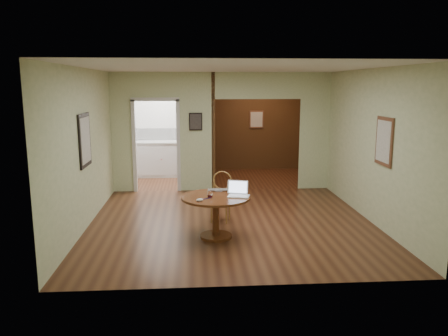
{
  "coord_description": "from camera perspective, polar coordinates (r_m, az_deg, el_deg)",
  "views": [
    {
      "loc": [
        -0.65,
        -7.43,
        2.4
      ],
      "look_at": [
        -0.15,
        -0.2,
        1.03
      ],
      "focal_mm": 35.0,
      "sensor_mm": 36.0,
      "label": 1
    }
  ],
  "objects": [
    {
      "name": "dining_table",
      "position": [
        6.95,
        -1.07,
        -5.12
      ],
      "size": [
        1.09,
        1.09,
        0.68
      ],
      "rotation": [
        0.0,
        0.0,
        -0.25
      ],
      "color": "maroon",
      "rests_on": "ground"
    },
    {
      "name": "chair",
      "position": [
        7.83,
        -0.36,
        -3.36
      ],
      "size": [
        0.47,
        0.47,
        0.89
      ],
      "rotation": [
        0.0,
        0.0,
        -0.28
      ],
      "color": "olive",
      "rests_on": "ground"
    },
    {
      "name": "room_shell",
      "position": [
        10.59,
        -3.01,
        4.66
      ],
      "size": [
        5.2,
        7.5,
        5.0
      ],
      "color": "silver",
      "rests_on": "ground"
    },
    {
      "name": "grocery_bag",
      "position": [
        11.7,
        -3.5,
        4.29
      ],
      "size": [
        0.35,
        0.31,
        0.31
      ],
      "primitive_type": "ellipsoid",
      "rotation": [
        0.0,
        0.0,
        -0.15
      ],
      "color": "beige",
      "rests_on": "kitchen_cabinet"
    },
    {
      "name": "wine_glass",
      "position": [
        6.82,
        -1.84,
        -3.42
      ],
      "size": [
        0.1,
        0.1,
        0.11
      ],
      "primitive_type": null,
      "color": "white",
      "rests_on": "dining_table"
    },
    {
      "name": "closed_laptop",
      "position": [
        7.2,
        -0.69,
        -2.98
      ],
      "size": [
        0.37,
        0.24,
        0.03
      ],
      "primitive_type": "imported",
      "rotation": [
        0.0,
        0.0,
        -0.03
      ],
      "color": "silver",
      "rests_on": "dining_table"
    },
    {
      "name": "kitchen_cabinet",
      "position": [
        11.81,
        -7.35,
        1.23
      ],
      "size": [
        2.06,
        0.6,
        0.94
      ],
      "color": "silver",
      "rests_on": "ground"
    },
    {
      "name": "floor",
      "position": [
        7.84,
        0.96,
        -7.14
      ],
      "size": [
        5.0,
        5.0,
        0.0
      ],
      "primitive_type": "plane",
      "color": "#412112",
      "rests_on": "ground"
    },
    {
      "name": "open_laptop",
      "position": [
        6.93,
        1.87,
        -3.12
      ],
      "size": [
        0.38,
        0.37,
        0.23
      ],
      "rotation": [
        0.0,
        0.0,
        -0.27
      ],
      "color": "white",
      "rests_on": "dining_table"
    },
    {
      "name": "pen",
      "position": [
        6.76,
        -2.26,
        -4.0
      ],
      "size": [
        0.12,
        0.08,
        0.01
      ],
      "primitive_type": "cylinder",
      "rotation": [
        0.0,
        1.57,
        0.59
      ],
      "color": "#0D0C55",
      "rests_on": "dining_table"
    },
    {
      "name": "mouse",
      "position": [
        6.6,
        -3.19,
        -4.18
      ],
      "size": [
        0.12,
        0.09,
        0.05
      ],
      "primitive_type": "ellipsoid",
      "rotation": [
        0.0,
        0.0,
        0.33
      ],
      "color": "white",
      "rests_on": "dining_table"
    }
  ]
}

